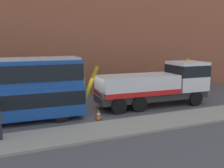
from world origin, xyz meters
The scene contains 5 objects.
ground_plane centered at (0.00, 0.00, 0.00)m, with size 120.00×120.00×0.00m, color #4C4C51.
near_kerb centered at (0.00, -4.20, 0.07)m, with size 60.00×2.80×0.15m, color gray.
building_facade centered at (0.00, 6.54, 8.07)m, with size 60.00×1.50×16.00m.
recovery_tow_truck centered at (5.64, -0.37, 1.76)m, with size 10.19×2.97×3.67m.
traffic_cone_near_bus centered at (0.03, -2.05, 0.34)m, with size 0.36×0.36×0.72m.
Camera 1 is at (-5.57, -17.40, 5.18)m, focal length 41.44 mm.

